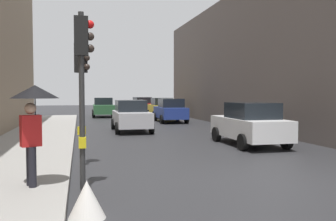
% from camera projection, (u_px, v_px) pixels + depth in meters
% --- Properties ---
extents(ground_plane, '(120.00, 120.00, 0.00)m').
position_uv_depth(ground_plane, '(269.00, 178.00, 8.97)').
color(ground_plane, '#28282B').
extents(sidewalk_kerb, '(3.34, 40.00, 0.16)m').
position_uv_depth(sidewalk_kerb, '(27.00, 149.00, 13.20)').
color(sidewalk_kerb, gray).
rests_on(sidewalk_kerb, ground).
extents(building_facade_right, '(12.00, 29.52, 8.56)m').
position_uv_depth(building_facade_right, '(317.00, 62.00, 23.81)').
color(building_facade_right, '#5B514C').
rests_on(building_facade_right, ground).
extents(traffic_light_near_right, '(0.45, 0.36, 3.67)m').
position_uv_depth(traffic_light_near_right, '(82.00, 79.00, 10.23)').
color(traffic_light_near_right, '#2D2D2D').
rests_on(traffic_light_near_right, ground).
extents(traffic_light_near_left, '(0.43, 0.24, 3.88)m').
position_uv_depth(traffic_light_near_left, '(83.00, 68.00, 7.72)').
color(traffic_light_near_left, '#2D2D2D').
rests_on(traffic_light_near_left, ground).
extents(car_yellow_taxi, '(2.05, 4.22, 1.76)m').
position_uv_depth(car_yellow_taxi, '(161.00, 108.00, 31.73)').
color(car_yellow_taxi, yellow).
rests_on(car_yellow_taxi, ground).
extents(car_red_sedan, '(2.26, 4.32, 1.76)m').
position_uv_depth(car_red_sedan, '(142.00, 105.00, 37.94)').
color(car_red_sedan, red).
rests_on(car_red_sedan, ground).
extents(car_white_compact, '(2.06, 4.22, 1.76)m').
position_uv_depth(car_white_compact, '(250.00, 124.00, 14.60)').
color(car_white_compact, silver).
rests_on(car_white_compact, ground).
extents(car_silver_hatchback, '(2.06, 4.22, 1.76)m').
position_uv_depth(car_silver_hatchback, '(131.00, 116.00, 20.02)').
color(car_silver_hatchback, '#BCBCC1').
rests_on(car_silver_hatchback, ground).
extents(car_blue_van, '(2.12, 4.25, 1.76)m').
position_uv_depth(car_blue_van, '(170.00, 110.00, 26.48)').
color(car_blue_van, navy).
rests_on(car_blue_van, ground).
extents(car_green_estate, '(2.09, 4.24, 1.76)m').
position_uv_depth(car_green_estate, '(103.00, 107.00, 32.61)').
color(car_green_estate, '#2D6038').
rests_on(car_green_estate, ground).
extents(pedestrian_with_umbrella, '(1.00, 1.00, 2.14)m').
position_uv_depth(pedestrian_with_umbrella, '(34.00, 107.00, 7.48)').
color(pedestrian_with_umbrella, black).
rests_on(pedestrian_with_umbrella, sidewalk_kerb).
extents(warning_sign_triangle, '(0.64, 0.64, 0.65)m').
position_uv_depth(warning_sign_triangle, '(87.00, 199.00, 6.02)').
color(warning_sign_triangle, silver).
rests_on(warning_sign_triangle, ground).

